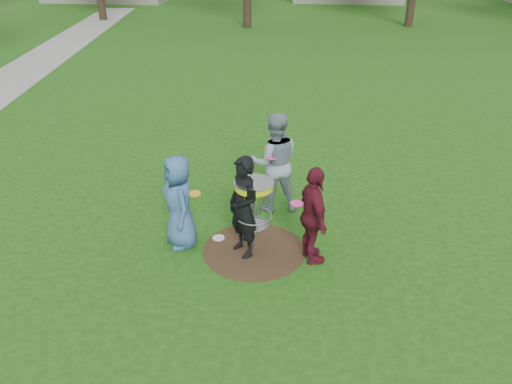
# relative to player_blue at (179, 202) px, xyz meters

# --- Properties ---
(ground) EXTENTS (100.00, 100.00, 0.00)m
(ground) POSITION_rel_player_blue_xyz_m (1.30, -0.06, -0.85)
(ground) COLOR #19470F
(ground) RESTS_ON ground
(dirt_patch) EXTENTS (1.80, 1.80, 0.01)m
(dirt_patch) POSITION_rel_player_blue_xyz_m (1.30, -0.06, -0.85)
(dirt_patch) COLOR #47331E
(dirt_patch) RESTS_ON ground
(player_blue) EXTENTS (0.88, 0.99, 1.70)m
(player_blue) POSITION_rel_player_blue_xyz_m (0.00, 0.00, 0.00)
(player_blue) COLOR #365C94
(player_blue) RESTS_ON ground
(player_black) EXTENTS (0.76, 0.78, 1.81)m
(player_black) POSITION_rel_player_blue_xyz_m (1.13, -0.15, 0.05)
(player_black) COLOR black
(player_black) RESTS_ON ground
(player_grey) EXTENTS (1.11, 0.94, 2.01)m
(player_grey) POSITION_rel_player_blue_xyz_m (1.51, 1.48, 0.16)
(player_grey) COLOR gray
(player_grey) RESTS_ON ground
(player_maroon) EXTENTS (0.75, 1.09, 1.72)m
(player_maroon) POSITION_rel_player_blue_xyz_m (2.29, -0.22, 0.01)
(player_maroon) COLOR #581422
(player_maroon) RESTS_ON ground
(disc_on_grass) EXTENTS (0.22, 0.22, 0.02)m
(disc_on_grass) POSITION_rel_player_blue_xyz_m (0.61, 0.24, -0.84)
(disc_on_grass) COLOR silver
(disc_on_grass) RESTS_ON ground
(disc_golf_basket) EXTENTS (0.66, 0.67, 1.38)m
(disc_golf_basket) POSITION_rel_player_blue_xyz_m (1.30, -0.06, 0.17)
(disc_golf_basket) COLOR #9EA0A5
(disc_golf_basket) RESTS_ON ground
(held_discs) EXTENTS (1.96, 1.60, 0.21)m
(held_discs) POSITION_rel_player_blue_xyz_m (1.29, 0.25, 0.26)
(held_discs) COLOR #FAA51B
(held_discs) RESTS_ON ground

